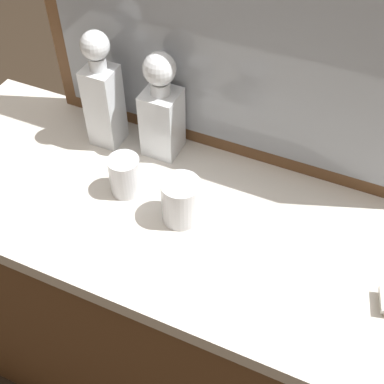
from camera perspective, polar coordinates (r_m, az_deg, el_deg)
The scene contains 6 objects.
dresser at distance 1.51m, azimuth 0.00°, elevation -14.32°, with size 1.40×0.51×0.94m.
dresser_mirror at distance 1.10m, azimuth 5.30°, elevation 15.89°, with size 0.96×0.03×0.58m.
crystal_decanter_front at distance 1.20m, azimuth -3.41°, elevation 8.69°, with size 0.08×0.08×0.27m.
crystal_decanter_rear at distance 1.24m, azimuth -9.91°, elevation 10.09°, with size 0.07×0.07×0.30m.
crystal_tumbler_center at distance 1.15m, azimuth -7.51°, elevation 1.71°, with size 0.07×0.07×0.10m.
crystal_tumbler_far_left at distance 1.08m, azimuth -1.25°, elevation -1.14°, with size 0.09×0.09×0.11m.
Camera 1 is at (0.29, -0.65, 1.80)m, focal length 47.45 mm.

